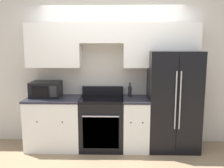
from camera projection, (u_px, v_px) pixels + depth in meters
ground_plane at (112, 155)px, 4.16m from camera, size 12.00×12.00×0.00m
wall_back at (113, 63)px, 4.50m from camera, size 8.00×0.39×2.60m
lower_cabinets_left at (55, 123)px, 4.41m from camera, size 0.96×0.64×0.90m
lower_cabinets_right at (135, 123)px, 4.38m from camera, size 0.45×0.64×0.90m
oven_range at (102, 123)px, 4.39m from camera, size 0.75×0.65×1.06m
refrigerator at (172, 100)px, 4.35m from camera, size 0.86×0.76×1.71m
microwave at (46, 89)px, 4.41m from camera, size 0.52×0.39×0.27m
bottle at (130, 91)px, 4.45m from camera, size 0.07×0.07×0.25m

